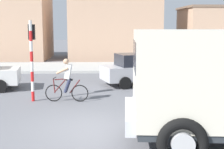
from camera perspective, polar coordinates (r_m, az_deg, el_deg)
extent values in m
plane|color=slate|center=(9.78, -3.30, -9.21)|extent=(120.00, 120.00, 0.00)
cube|color=#ADADA8|center=(22.88, -2.49, 1.32)|extent=(80.00, 5.00, 0.16)
cube|color=silver|center=(8.10, 3.20, -7.10)|extent=(0.42, 2.39, 0.36)
cube|color=black|center=(7.83, 4.39, 3.48)|extent=(0.28, 2.13, 0.70)
torus|color=black|center=(7.07, 12.37, -11.83)|extent=(1.11, 0.32, 1.10)
cylinder|color=beige|center=(7.07, 12.37, -11.83)|extent=(0.52, 0.34, 0.50)
torus|color=black|center=(9.48, 9.73, -6.44)|extent=(1.11, 0.32, 1.10)
cylinder|color=beige|center=(9.48, 9.73, -6.44)|extent=(0.52, 0.34, 0.50)
torus|color=black|center=(13.04, -10.30, -3.25)|extent=(0.68, 0.09, 0.68)
torus|color=black|center=(12.85, -5.72, -3.32)|extent=(0.68, 0.09, 0.68)
cylinder|color=#591E1E|center=(12.86, -8.86, -0.81)|extent=(0.60, 0.09, 0.09)
cylinder|color=#591E1E|center=(12.92, -9.09, -1.88)|extent=(0.51, 0.08, 0.57)
cylinder|color=#591E1E|center=(12.83, -6.63, -2.13)|extent=(0.44, 0.07, 0.57)
cylinder|color=#591E1E|center=(12.98, -10.23, -1.98)|extent=(0.10, 0.05, 0.59)
cylinder|color=black|center=(12.92, -10.16, -0.60)|extent=(0.06, 0.50, 0.03)
cube|color=black|center=(12.82, -7.55, -0.93)|extent=(0.25, 0.14, 0.06)
cube|color=white|center=(12.77, -7.80, 0.53)|extent=(0.32, 0.34, 0.59)
sphere|color=tan|center=(12.74, -8.14, 2.31)|extent=(0.22, 0.22, 0.22)
cylinder|color=#2D334C|center=(12.77, -7.95, -2.02)|extent=(0.31, 0.14, 0.57)
cylinder|color=tan|center=(12.65, -8.82, 0.65)|extent=(0.50, 0.12, 0.29)
cylinder|color=#2D334C|center=(12.97, -7.80, -1.86)|extent=(0.31, 0.14, 0.57)
cylinder|color=tan|center=(12.96, -8.55, 0.85)|extent=(0.50, 0.12, 0.29)
cylinder|color=red|center=(13.30, -13.83, -3.75)|extent=(0.12, 0.12, 0.40)
cylinder|color=white|center=(13.22, -13.89, -2.05)|extent=(0.12, 0.12, 0.40)
cylinder|color=red|center=(13.15, -13.95, -0.34)|extent=(0.12, 0.12, 0.40)
cylinder|color=white|center=(13.10, -14.01, 1.39)|extent=(0.12, 0.12, 0.40)
cylinder|color=red|center=(13.05, -14.08, 3.13)|extent=(0.12, 0.12, 0.40)
cylinder|color=white|center=(13.02, -14.14, 4.88)|extent=(0.12, 0.12, 0.40)
cylinder|color=red|center=(13.00, -14.21, 6.64)|extent=(0.12, 0.12, 0.40)
cylinder|color=white|center=(13.00, -14.27, 8.40)|extent=(0.12, 0.12, 0.40)
cube|color=black|center=(13.18, -14.07, 7.32)|extent=(0.24, 0.20, 0.60)
sphere|color=green|center=(13.29, -13.96, 7.33)|extent=(0.14, 0.14, 0.14)
cube|color=#B7B7BC|center=(16.48, 5.28, 0.43)|extent=(4.32, 2.80, 0.70)
cube|color=black|center=(16.34, 4.83, 2.66)|extent=(2.53, 2.03, 0.60)
cylinder|color=black|center=(17.82, 7.78, -0.13)|extent=(0.63, 0.35, 0.60)
cylinder|color=black|center=(16.34, 10.46, -0.99)|extent=(0.63, 0.35, 0.60)
cylinder|color=black|center=(16.86, 0.23, -0.55)|extent=(0.63, 0.35, 0.60)
cylinder|color=black|center=(15.29, 2.32, -1.52)|extent=(0.63, 0.35, 0.60)
cylinder|color=black|center=(16.97, -18.32, -0.93)|extent=(0.62, 0.26, 0.60)
cylinder|color=black|center=(15.32, -19.23, -1.98)|extent=(0.62, 0.26, 0.60)
cube|color=tan|center=(29.54, 0.39, 9.04)|extent=(7.85, 6.47, 6.39)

